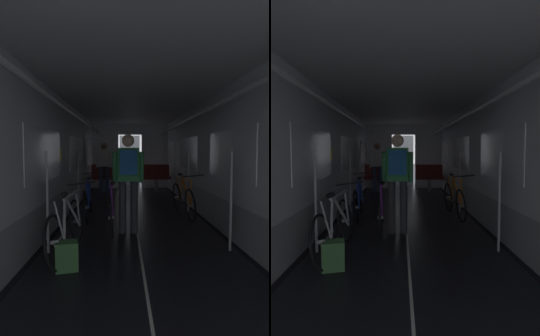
{
  "view_description": "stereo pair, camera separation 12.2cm",
  "coord_description": "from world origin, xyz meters",
  "views": [
    {
      "loc": [
        -0.22,
        -1.72,
        1.39
      ],
      "look_at": [
        0.0,
        4.3,
        1.04
      ],
      "focal_mm": 29.89,
      "sensor_mm": 36.0,
      "label": 1
    },
    {
      "loc": [
        -0.1,
        -1.72,
        1.39
      ],
      "look_at": [
        0.0,
        4.3,
        1.04
      ],
      "focal_mm": 29.89,
      "sensor_mm": 36.0,
      "label": 2
    }
  ],
  "objects": [
    {
      "name": "backpack_on_floor",
      "position": [
        -0.9,
        1.52,
        0.17
      ],
      "size": [
        0.3,
        0.25,
        0.34
      ],
      "primitive_type": "cube",
      "rotation": [
        0.0,
        0.0,
        0.23
      ],
      "color": "#3D703D",
      "rests_on": "ground"
    },
    {
      "name": "bench_seat_far_right",
      "position": [
        0.9,
        8.07,
        0.57
      ],
      "size": [
        0.98,
        0.51,
        0.95
      ],
      "color": "gray",
      "rests_on": "ground"
    },
    {
      "name": "bicycle_orange",
      "position": [
        1.04,
        4.2,
        0.38
      ],
      "size": [
        0.44,
        1.69,
        0.95
      ],
      "color": "black",
      "rests_on": "ground"
    },
    {
      "name": "bench_seat_far_left",
      "position": [
        -0.9,
        8.07,
        0.57
      ],
      "size": [
        0.98,
        0.51,
        0.95
      ],
      "color": "gray",
      "rests_on": "ground"
    },
    {
      "name": "train_car_shell",
      "position": [
        -0.0,
        3.6,
        1.7
      ],
      "size": [
        3.14,
        12.34,
        2.57
      ],
      "color": "black",
      "rests_on": "ground"
    },
    {
      "name": "person_cyclist_aisle",
      "position": [
        -0.16,
        2.96,
        1.02
      ],
      "size": [
        0.53,
        0.37,
        1.69
      ],
      "color": "#2D2D33",
      "rests_on": "ground"
    },
    {
      "name": "bicycle_blue",
      "position": [
        -0.98,
        4.07,
        0.38
      ],
      "size": [
        0.44,
        1.69,
        0.95
      ],
      "color": "black",
      "rests_on": "ground"
    },
    {
      "name": "person_standing_near_bench",
      "position": [
        -0.9,
        7.7,
        0.98
      ],
      "size": [
        0.53,
        0.23,
        1.69
      ],
      "color": "#384C75",
      "rests_on": "ground"
    },
    {
      "name": "bicycle_purple_in_aisle",
      "position": [
        -0.45,
        3.22,
        0.38
      ],
      "size": [
        0.44,
        1.69,
        0.94
      ],
      "color": "black",
      "rests_on": "ground"
    },
    {
      "name": "bicycle_silver",
      "position": [
        -0.99,
        2.02,
        0.38
      ],
      "size": [
        0.46,
        1.69,
        0.96
      ],
      "color": "black",
      "rests_on": "ground"
    }
  ]
}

